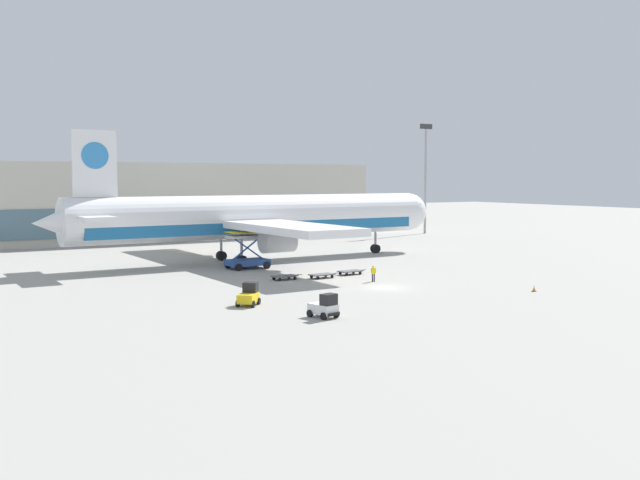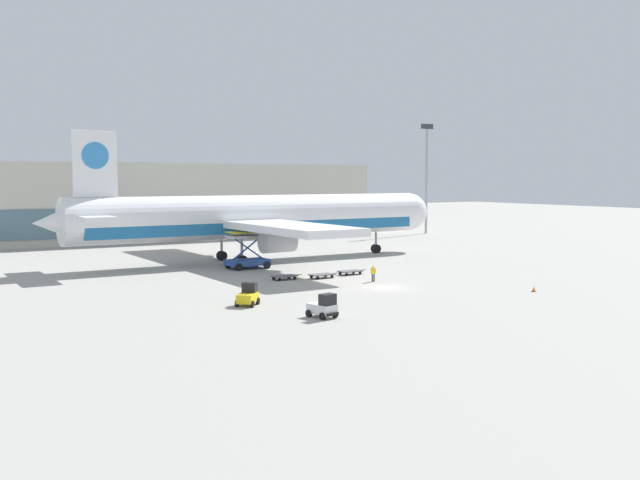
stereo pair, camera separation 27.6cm
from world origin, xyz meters
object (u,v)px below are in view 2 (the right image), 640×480
baggage_tug_mid (323,307)px  light_mast (427,170)px  baggage_dolly_third (350,271)px  baggage_tug_foreground (248,296)px  traffic_cone_near (534,289)px  baggage_dolly_second (322,275)px  baggage_dolly_lead (284,276)px  airplane_main (254,218)px  ground_crew_near (373,272)px  scissor_lift_loader (247,254)px

baggage_tug_mid → light_mast: bearing=122.5°
baggage_tug_mid → baggage_dolly_third: baggage_tug_mid is taller
baggage_tug_mid → baggage_dolly_third: size_ratio=0.72×
baggage_tug_foreground → baggage_dolly_third: bearing=-13.5°
baggage_tug_mid → traffic_cone_near: size_ratio=4.48×
baggage_tug_mid → baggage_dolly_second: baggage_tug_mid is taller
baggage_dolly_lead → baggage_dolly_third: (8.62, -0.21, 0.00)m
airplane_main → baggage_tug_mid: 40.85m
airplane_main → baggage_dolly_second: 19.70m
airplane_main → light_mast: bearing=26.2°
baggage_tug_foreground → baggage_dolly_third: baggage_tug_foreground is taller
ground_crew_near → traffic_cone_near: ground_crew_near is taller
baggage_dolly_third → traffic_cone_near: (8.91, -19.84, -0.10)m
baggage_dolly_third → airplane_main: bearing=98.2°
baggage_dolly_second → baggage_dolly_third: same height
baggage_tug_foreground → traffic_cone_near: bearing=-61.7°
scissor_lift_loader → baggage_dolly_second: bearing=-75.2°
scissor_lift_loader → traffic_cone_near: scissor_lift_loader is taller
baggage_dolly_lead → baggage_tug_foreground: bearing=-133.1°
baggage_dolly_lead → baggage_dolly_third: same height
light_mast → baggage_dolly_lead: bearing=-141.7°
baggage_tug_foreground → baggage_dolly_lead: (10.28, 12.53, -0.49)m
baggage_dolly_second → baggage_dolly_lead: bearing=162.4°
baggage_tug_foreground → baggage_dolly_second: (14.51, 11.49, -0.49)m
airplane_main → baggage_dolly_second: airplane_main is taller
light_mast → scissor_lift_loader: (-55.77, -33.41, -11.14)m
light_mast → baggage_dolly_second: (-52.26, -45.66, -12.57)m
airplane_main → baggage_tug_foreground: bearing=-117.5°
light_mast → scissor_lift_loader: bearing=-149.1°
light_mast → baggage_dolly_lead: size_ratio=5.95×
baggage_dolly_second → traffic_cone_near: bearing=-58.7°
baggage_dolly_second → traffic_cone_near: (13.29, -19.01, -0.10)m
ground_crew_near → airplane_main: bearing=-62.2°
airplane_main → baggage_tug_foreground: size_ratio=21.11×
baggage_dolly_lead → airplane_main: bearing=71.2°
scissor_lift_loader → traffic_cone_near: (16.80, -31.26, -1.52)m
baggage_tug_foreground → baggage_dolly_lead: bearing=4.1°
airplane_main → baggage_dolly_second: size_ratio=15.51×
light_mast → scissor_lift_loader: size_ratio=4.24×
baggage_tug_foreground → baggage_tug_mid: same height
baggage_tug_foreground → traffic_cone_near: baggage_tug_foreground is taller
baggage_tug_foreground → baggage_dolly_second: 18.52m
baggage_dolly_lead → baggage_dolly_third: size_ratio=1.00×
scissor_lift_loader → baggage_tug_mid: (-8.15, -31.99, -0.94)m
baggage_dolly_lead → baggage_dolly_second: same height
baggage_dolly_second → scissor_lift_loader: bearing=102.3°
baggage_dolly_third → light_mast: bearing=39.4°
light_mast → ground_crew_near: size_ratio=12.42×
airplane_main → baggage_dolly_lead: airplane_main is taller
light_mast → baggage_dolly_third: light_mast is taller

